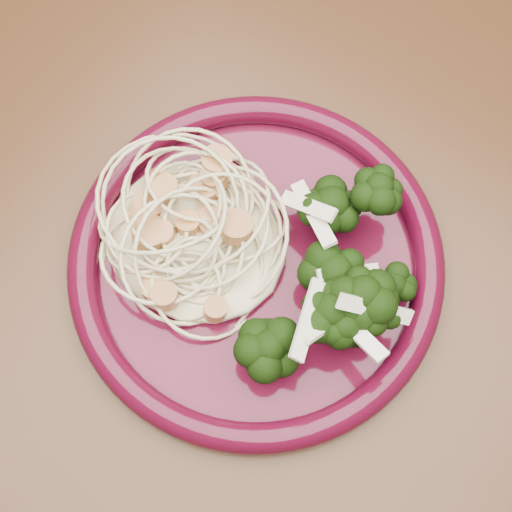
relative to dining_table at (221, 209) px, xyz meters
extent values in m
plane|color=brown|center=(0.00, 0.00, -0.65)|extent=(3.50, 3.50, 0.00)
cube|color=#472814|center=(0.00, 0.00, 0.08)|extent=(1.20, 0.80, 0.04)
cylinder|color=#470A1D|center=(0.07, -0.05, 0.10)|extent=(0.31, 0.31, 0.01)
torus|color=#47081C|center=(0.07, -0.05, 0.11)|extent=(0.32, 0.32, 0.02)
ellipsoid|color=beige|center=(0.03, -0.07, 0.12)|extent=(0.16, 0.14, 0.03)
ellipsoid|color=black|center=(0.13, -0.04, 0.13)|extent=(0.12, 0.15, 0.05)
camera|label=1|loc=(0.17, -0.19, 0.57)|focal=50.00mm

